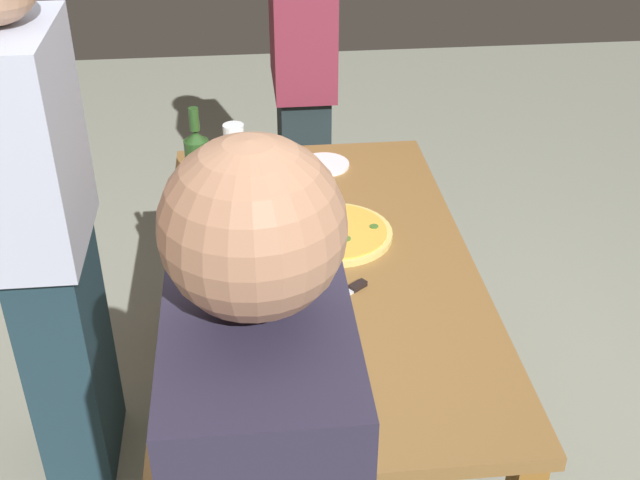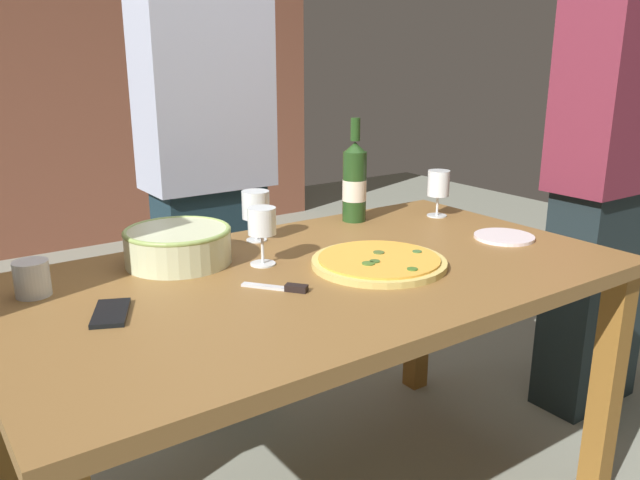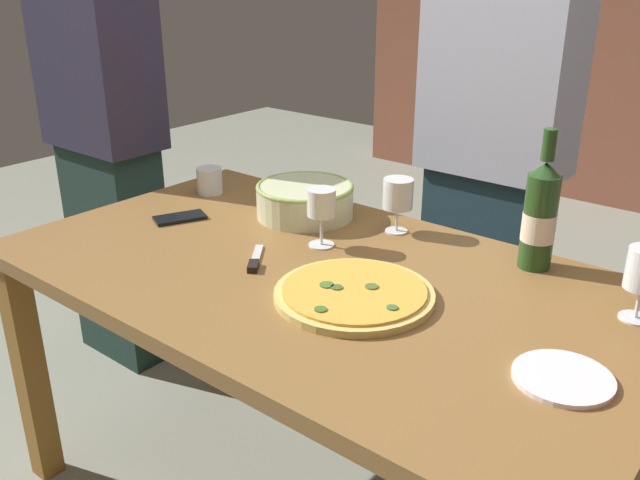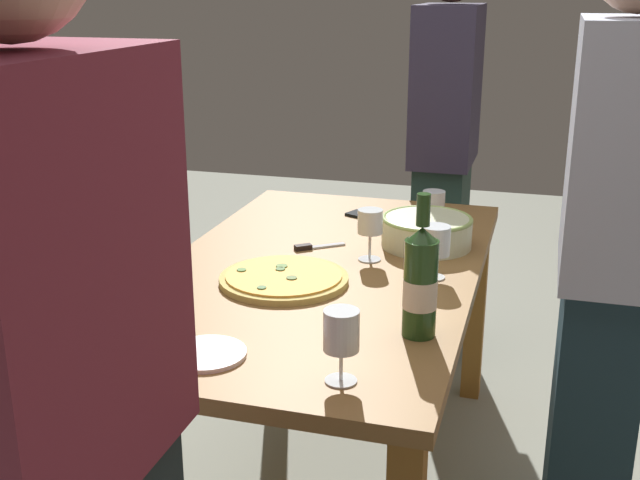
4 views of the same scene
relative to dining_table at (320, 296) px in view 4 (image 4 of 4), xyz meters
name	(u,v)px [view 4 (image 4 of 4)]	position (x,y,z in m)	size (l,w,h in m)	color
dining_table	(320,296)	(0.00, 0.00, 0.00)	(1.60, 0.90, 0.75)	brown
pizza	(284,278)	(0.15, -0.06, 0.10)	(0.36, 0.36, 0.03)	#D2BA62
serving_bowl	(427,230)	(-0.27, 0.27, 0.15)	(0.28, 0.28, 0.10)	beige
wine_bottle	(420,282)	(0.39, 0.35, 0.23)	(0.08, 0.08, 0.34)	#23441B
wine_glass_near_pizza	(341,332)	(0.66, 0.24, 0.20)	(0.07, 0.07, 0.16)	white
wine_glass_by_bottle	(370,224)	(-0.10, 0.12, 0.20)	(0.07, 0.07, 0.16)	white
wine_glass_far_left	(435,242)	(0.00, 0.33, 0.20)	(0.08, 0.08, 0.15)	white
cup_amber	(434,202)	(-0.64, 0.23, 0.13)	(0.08, 0.08, 0.08)	white
side_plate	(206,354)	(0.63, -0.08, 0.10)	(0.18, 0.18, 0.01)	white
cell_phone	(367,216)	(-0.53, 0.02, 0.10)	(0.07, 0.14, 0.01)	black
pizza_knife	(313,247)	(-0.15, -0.07, 0.10)	(0.12, 0.14, 0.02)	silver
person_host	(444,156)	(-1.14, 0.20, 0.20)	(0.43, 0.24, 1.69)	#1D332D
person_guest_left	(61,465)	(1.21, -0.05, 0.19)	(0.46, 0.24, 1.69)	#1C272A
person_guest_right	(608,263)	(0.06, 0.78, 0.20)	(0.44, 0.24, 1.69)	#1C323D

